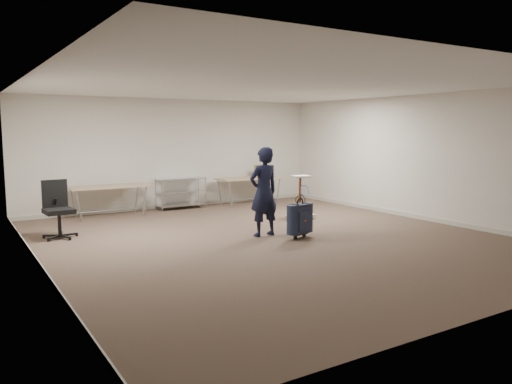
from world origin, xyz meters
TOP-DOWN VIEW (x-y plane):
  - ground at (0.00, 0.00)m, footprint 9.00×9.00m
  - room_shell at (0.00, 1.38)m, footprint 8.00×9.00m
  - folding_table_left at (-1.90, 3.95)m, footprint 1.80×0.75m
  - folding_table_right at (1.90, 3.95)m, footprint 1.80×0.75m
  - wire_shelf at (0.00, 4.20)m, footprint 1.22×0.47m
  - person at (0.02, 0.29)m, footprint 0.64×0.44m
  - suitcase at (0.47, -0.26)m, footprint 0.44×0.31m
  - office_chair at (-3.34, 2.17)m, footprint 0.66×0.66m
  - equipment_cart at (1.78, 1.46)m, footprint 0.66×0.66m
  - cardboard_box at (2.41, 4.03)m, footprint 0.48×0.39m

SIDE VIEW (x-z plane):
  - ground at x=0.00m, z-range 0.00..0.00m
  - room_shell at x=0.00m, z-range -4.45..4.55m
  - equipment_cart at x=1.78m, z-range -0.23..0.75m
  - office_chair at x=-3.34m, z-range -0.21..0.87m
  - suitcase at x=0.47m, z-range -0.17..0.92m
  - wire_shelf at x=0.00m, z-range 0.04..0.84m
  - folding_table_left at x=-1.90m, z-range 0.31..1.04m
  - folding_table_right at x=1.90m, z-range 0.31..1.04m
  - person at x=0.02m, z-range 0.00..1.70m
  - cardboard_box at x=2.41m, z-range 0.73..1.05m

